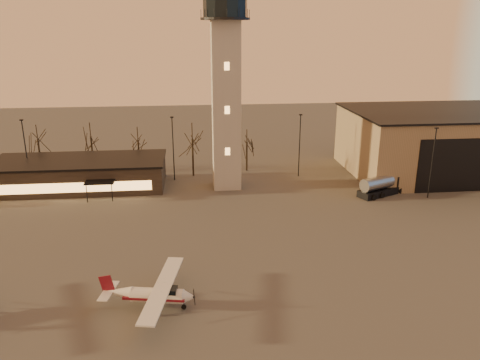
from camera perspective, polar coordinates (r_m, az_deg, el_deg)
The scene contains 8 objects.
ground at distance 44.01m, azimuth 1.52°, elevation -13.37°, with size 220.00×220.00×0.00m, color #3D3B39.
control_tower at distance 67.74m, azimuth -1.74°, elevation 12.42°, with size 6.80×6.80×32.60m.
hangar at distance 84.10m, azimuth 23.45°, elevation 4.32°, with size 30.60×20.60×10.30m.
terminal at distance 74.21m, azimuth -18.94°, elevation 0.77°, with size 25.40×12.20×4.30m.
light_poles at distance 70.66m, azimuth -1.31°, elevation 3.66°, with size 58.50×12.25×10.14m.
tree_row at distance 78.73m, azimuth -12.22°, elevation 5.15°, with size 37.20×9.20×8.80m.
cessna_front at distance 41.70m, azimuth -9.87°, elevation -13.94°, with size 8.67×10.92×3.00m.
fuel_truck at distance 70.38m, azimuth 16.91°, elevation -0.83°, with size 7.93×5.23×2.86m.
Camera 1 is at (-5.07, -37.24, 22.90)m, focal length 35.00 mm.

